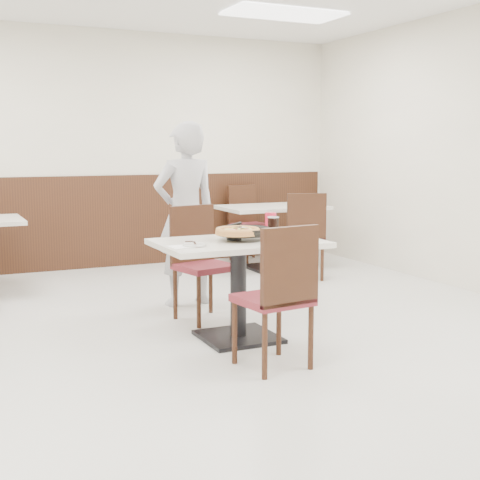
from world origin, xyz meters
name	(u,v)px	position (x,y,z in m)	size (l,w,h in m)	color
floor	(219,343)	(0.00, 0.00, 0.00)	(7.00, 7.00, 0.00)	#AFAFAB
wall_back	(103,150)	(0.00, 3.50, 1.40)	(6.00, 0.04, 2.80)	silver
wainscot_back	(105,222)	(0.00, 3.48, 0.55)	(5.90, 0.03, 1.10)	black
fluo_panel_d	(284,14)	(1.50, 1.80, 2.78)	(1.20, 0.60, 0.02)	white
main_table	(238,290)	(0.17, 0.04, 0.38)	(1.20, 0.80, 0.75)	white
chair_near	(272,296)	(0.11, -0.64, 0.47)	(0.42, 0.42, 0.95)	black
chair_far	(205,264)	(0.15, 0.66, 0.47)	(0.42, 0.42, 0.95)	black
trivet	(234,237)	(0.16, 0.09, 0.77)	(0.11, 0.11, 0.04)	black
pizza_pan	(243,234)	(0.23, 0.07, 0.79)	(0.40, 0.40, 0.01)	black
pizza	(238,233)	(0.16, 0.03, 0.81)	(0.34, 0.34, 0.02)	tan
pizza_server	(241,227)	(0.21, 0.08, 0.84)	(0.07, 0.09, 0.00)	silver
napkin	(182,247)	(-0.32, -0.09, 0.75)	(0.17, 0.17, 0.00)	white
side_plate	(194,245)	(-0.23, -0.10, 0.76)	(0.16, 0.16, 0.01)	silver
fork	(195,243)	(-0.21, -0.07, 0.77)	(0.01, 0.16, 0.00)	silver
cola_glass	(273,226)	(0.58, 0.26, 0.81)	(0.09, 0.09, 0.13)	black
red_cup	(271,222)	(0.61, 0.37, 0.83)	(0.09, 0.09, 0.16)	red
diner_person	(185,214)	(0.21, 1.26, 0.83)	(0.61, 0.40, 1.66)	#B4B3B9
bg_table_right	(271,237)	(1.76, 2.54, 0.38)	(1.20, 0.80, 0.75)	white
bg_chair_right_near	(303,236)	(1.79, 1.88, 0.47)	(0.42, 0.42, 0.95)	black
bg_chair_right_far	(251,224)	(1.77, 3.13, 0.47)	(0.42, 0.42, 0.95)	black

